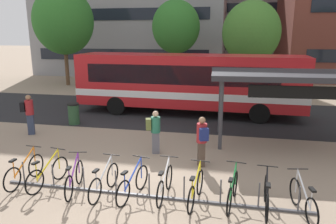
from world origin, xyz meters
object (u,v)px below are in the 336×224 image
at_px(parked_bicycle_orange_0, 25,171).
at_px(commuter_olive_pack_1, 155,129).
at_px(parked_bicycle_silver_3, 104,182).
at_px(parked_bicycle_green_7, 232,191).
at_px(street_tree_3, 251,32).
at_px(transit_shelter, 289,77).
at_px(parked_bicycle_white_5, 165,184).
at_px(parked_bicycle_yellow_6, 196,190).
at_px(city_bus, 190,82).
at_px(commuter_black_pack_0, 29,112).
at_px(commuter_navy_pack_2, 202,139).
at_px(street_tree_0, 176,27).
at_px(parked_bicycle_yellow_1, 48,174).
at_px(parked_bicycle_black_8, 266,196).
at_px(trash_bin, 74,114).
at_px(parked_bicycle_blue_4, 133,184).
at_px(parked_bicycle_purple_2, 74,179).
at_px(parked_bicycle_silver_9, 303,200).
at_px(street_tree_2, 63,21).

xyz_separation_m(parked_bicycle_orange_0, commuter_olive_pack_1, (3.13, 3.13, 0.53)).
distance_m(parked_bicycle_silver_3, parked_bicycle_green_7, 3.41).
bearing_deg(street_tree_3, transit_shelter, -85.92).
bearing_deg(transit_shelter, parked_bicycle_orange_0, -149.65).
xyz_separation_m(parked_bicycle_white_5, parked_bicycle_yellow_6, (0.84, -0.14, 0.00)).
distance_m(city_bus, commuter_black_pack_0, 8.11).
bearing_deg(commuter_navy_pack_2, parked_bicycle_green_7, -176.75).
xyz_separation_m(parked_bicycle_green_7, street_tree_0, (-4.85, 18.96, 4.42)).
bearing_deg(parked_bicycle_white_5, commuter_olive_pack_1, 20.03).
distance_m(parked_bicycle_green_7, commuter_black_pack_0, 9.69).
height_order(parked_bicycle_yellow_1, commuter_black_pack_0, commuter_black_pack_0).
relative_size(parked_bicycle_black_8, street_tree_0, 0.25).
bearing_deg(trash_bin, city_bus, 31.81).
height_order(parked_bicycle_silver_3, trash_bin, trash_bin).
distance_m(commuter_olive_pack_1, trash_bin, 5.66).
distance_m(parked_bicycle_white_5, commuter_olive_pack_1, 3.34).
bearing_deg(parked_bicycle_green_7, parked_bicycle_blue_4, 100.87).
xyz_separation_m(city_bus, parked_bicycle_green_7, (2.39, -9.40, -1.39)).
relative_size(parked_bicycle_blue_4, commuter_navy_pack_2, 1.01).
relative_size(commuter_olive_pack_1, commuter_navy_pack_2, 0.95).
bearing_deg(transit_shelter, parked_bicycle_yellow_1, -146.78).
bearing_deg(parked_bicycle_yellow_1, street_tree_0, 9.19).
relative_size(parked_bicycle_yellow_1, trash_bin, 1.65).
distance_m(parked_bicycle_purple_2, commuter_olive_pack_1, 3.66).
height_order(parked_bicycle_yellow_6, transit_shelter, transit_shelter).
relative_size(parked_bicycle_yellow_1, commuter_navy_pack_2, 1.01).
distance_m(commuter_olive_pack_1, street_tree_3, 15.79).
bearing_deg(city_bus, parked_bicycle_blue_4, -89.69).
relative_size(commuter_black_pack_0, street_tree_0, 0.25).
height_order(parked_bicycle_silver_3, street_tree_0, street_tree_0).
xyz_separation_m(parked_bicycle_silver_3, transit_shelter, (5.41, 5.44, 2.27)).
xyz_separation_m(parked_bicycle_silver_9, street_tree_0, (-6.52, 19.09, 4.42)).
bearing_deg(city_bus, commuter_olive_pack_1, -92.25).
bearing_deg(street_tree_2, parked_bicycle_silver_3, -58.97).
relative_size(parked_bicycle_blue_4, street_tree_3, 0.25).
bearing_deg(trash_bin, commuter_olive_pack_1, -32.30).
height_order(trash_bin, street_tree_2, street_tree_2).
distance_m(parked_bicycle_orange_0, street_tree_3, 19.76).
bearing_deg(parked_bicycle_purple_2, street_tree_2, 17.53).
height_order(parked_bicycle_yellow_1, street_tree_0, street_tree_0).
bearing_deg(commuter_black_pack_0, parked_bicycle_blue_4, -58.89).
bearing_deg(commuter_black_pack_0, commuter_olive_pack_1, -33.69).
distance_m(commuter_black_pack_0, commuter_olive_pack_1, 5.96).
bearing_deg(parked_bicycle_yellow_1, street_tree_3, -8.95).
relative_size(parked_bicycle_green_7, street_tree_2, 0.21).
height_order(parked_bicycle_yellow_6, commuter_black_pack_0, commuter_black_pack_0).
relative_size(city_bus, parked_bicycle_white_5, 7.01).
distance_m(parked_bicycle_green_7, transit_shelter, 6.10).
xyz_separation_m(parked_bicycle_yellow_1, parked_bicycle_silver_3, (1.77, -0.15, 0.00)).
bearing_deg(street_tree_3, parked_bicycle_purple_2, -106.44).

